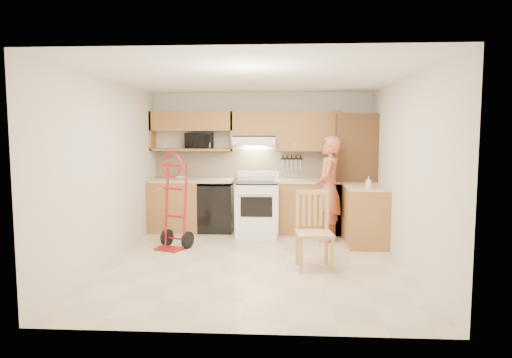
# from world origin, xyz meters

# --- Properties ---
(floor) EXTENTS (4.00, 4.50, 0.02)m
(floor) POSITION_xyz_m (0.00, 0.00, -0.01)
(floor) COLOR beige
(floor) RESTS_ON ground
(ceiling) EXTENTS (4.00, 4.50, 0.02)m
(ceiling) POSITION_xyz_m (0.00, 0.00, 2.51)
(ceiling) COLOR white
(ceiling) RESTS_ON ground
(wall_back) EXTENTS (4.00, 0.02, 2.50)m
(wall_back) POSITION_xyz_m (0.00, 2.26, 1.25)
(wall_back) COLOR beige
(wall_back) RESTS_ON ground
(wall_front) EXTENTS (4.00, 0.02, 2.50)m
(wall_front) POSITION_xyz_m (0.00, -2.26, 1.25)
(wall_front) COLOR beige
(wall_front) RESTS_ON ground
(wall_left) EXTENTS (0.02, 4.50, 2.50)m
(wall_left) POSITION_xyz_m (-2.01, 0.00, 1.25)
(wall_left) COLOR beige
(wall_left) RESTS_ON ground
(wall_right) EXTENTS (0.02, 4.50, 2.50)m
(wall_right) POSITION_xyz_m (2.01, 0.00, 1.25)
(wall_right) COLOR beige
(wall_right) RESTS_ON ground
(backsplash) EXTENTS (3.92, 0.03, 0.55)m
(backsplash) POSITION_xyz_m (0.00, 2.23, 1.20)
(backsplash) COLOR beige
(backsplash) RESTS_ON wall_back
(lower_cab_left) EXTENTS (0.90, 0.60, 0.90)m
(lower_cab_left) POSITION_xyz_m (-1.55, 1.95, 0.45)
(lower_cab_left) COLOR olive
(lower_cab_left) RESTS_ON ground
(dishwasher) EXTENTS (0.60, 0.60, 0.85)m
(dishwasher) POSITION_xyz_m (-0.80, 1.95, 0.42)
(dishwasher) COLOR black
(dishwasher) RESTS_ON ground
(lower_cab_right) EXTENTS (1.14, 0.60, 0.90)m
(lower_cab_right) POSITION_xyz_m (0.83, 1.95, 0.45)
(lower_cab_right) COLOR olive
(lower_cab_right) RESTS_ON ground
(countertop_left) EXTENTS (1.50, 0.63, 0.04)m
(countertop_left) POSITION_xyz_m (-1.25, 1.95, 0.92)
(countertop_left) COLOR tan
(countertop_left) RESTS_ON lower_cab_left
(countertop_right) EXTENTS (1.14, 0.63, 0.04)m
(countertop_right) POSITION_xyz_m (0.83, 1.95, 0.92)
(countertop_right) COLOR tan
(countertop_right) RESTS_ON lower_cab_right
(cab_return_right) EXTENTS (0.60, 1.00, 0.90)m
(cab_return_right) POSITION_xyz_m (1.70, 1.15, 0.45)
(cab_return_right) COLOR olive
(cab_return_right) RESTS_ON ground
(countertop_return) EXTENTS (0.63, 1.00, 0.04)m
(countertop_return) POSITION_xyz_m (1.70, 1.15, 0.92)
(countertop_return) COLOR tan
(countertop_return) RESTS_ON cab_return_right
(pantry_tall) EXTENTS (0.70, 0.60, 2.10)m
(pantry_tall) POSITION_xyz_m (1.65, 1.95, 1.05)
(pantry_tall) COLOR brown
(pantry_tall) RESTS_ON ground
(upper_cab_left) EXTENTS (1.50, 0.33, 0.34)m
(upper_cab_left) POSITION_xyz_m (-1.25, 2.08, 1.98)
(upper_cab_left) COLOR olive
(upper_cab_left) RESTS_ON wall_back
(upper_shelf_mw) EXTENTS (1.50, 0.33, 0.04)m
(upper_shelf_mw) POSITION_xyz_m (-1.25, 2.08, 1.47)
(upper_shelf_mw) COLOR olive
(upper_shelf_mw) RESTS_ON wall_back
(upper_cab_center) EXTENTS (0.76, 0.33, 0.44)m
(upper_cab_center) POSITION_xyz_m (-0.12, 2.08, 1.94)
(upper_cab_center) COLOR olive
(upper_cab_center) RESTS_ON wall_back
(upper_cab_right) EXTENTS (1.14, 0.33, 0.70)m
(upper_cab_right) POSITION_xyz_m (0.83, 2.08, 1.80)
(upper_cab_right) COLOR olive
(upper_cab_right) RESTS_ON wall_back
(range_hood) EXTENTS (0.76, 0.46, 0.14)m
(range_hood) POSITION_xyz_m (-0.12, 2.02, 1.63)
(range_hood) COLOR white
(range_hood) RESTS_ON wall_back
(knife_strip) EXTENTS (0.40, 0.05, 0.29)m
(knife_strip) POSITION_xyz_m (0.55, 2.21, 1.24)
(knife_strip) COLOR black
(knife_strip) RESTS_ON backsplash
(microwave) EXTENTS (0.54, 0.40, 0.28)m
(microwave) POSITION_xyz_m (-1.12, 2.08, 1.63)
(microwave) COLOR black
(microwave) RESTS_ON upper_shelf_mw
(range) EXTENTS (0.74, 0.97, 1.09)m
(range) POSITION_xyz_m (-0.05, 1.68, 0.54)
(range) COLOR white
(range) RESTS_ON ground
(person) EXTENTS (0.51, 0.68, 1.72)m
(person) POSITION_xyz_m (1.14, 1.35, 0.86)
(person) COLOR #C86147
(person) RESTS_ON ground
(hand_truck) EXTENTS (0.67, 0.65, 1.33)m
(hand_truck) POSITION_xyz_m (-1.29, 0.67, 0.66)
(hand_truck) COLOR #A11419
(hand_truck) RESTS_ON ground
(dining_chair) EXTENTS (0.50, 0.54, 1.02)m
(dining_chair) POSITION_xyz_m (0.80, -0.27, 0.51)
(dining_chair) COLOR tan
(dining_chair) RESTS_ON ground
(soap_bottle) EXTENTS (0.10, 0.10, 0.17)m
(soap_bottle) POSITION_xyz_m (1.70, 0.89, 1.02)
(soap_bottle) COLOR white
(soap_bottle) RESTS_ON countertop_return
(bowl) EXTENTS (0.27, 0.27, 0.05)m
(bowl) POSITION_xyz_m (-1.46, 1.95, 0.97)
(bowl) COLOR white
(bowl) RESTS_ON countertop_left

